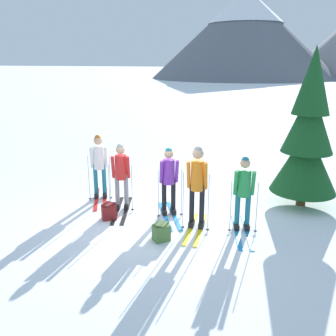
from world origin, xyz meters
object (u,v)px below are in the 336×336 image
at_px(skier_in_purple, 169,178).
at_px(pine_tree_near, 308,136).
at_px(skier_in_white, 99,163).
at_px(skier_in_orange, 197,182).
at_px(skier_in_red, 121,175).
at_px(backpack_on_snow_front, 161,232).
at_px(backpack_on_snow_beside, 109,212).
at_px(skier_in_green, 244,191).

height_order(skier_in_purple, pine_tree_near, pine_tree_near).
xyz_separation_m(skier_in_white, pine_tree_near, (5.03, 1.32, 0.82)).
bearing_deg(skier_in_orange, skier_in_red, 169.53).
height_order(skier_in_orange, backpack_on_snow_front, skier_in_orange).
distance_m(skier_in_red, backpack_on_snow_front, 2.06).
relative_size(skier_in_purple, backpack_on_snow_front, 4.11).
bearing_deg(backpack_on_snow_front, skier_in_purple, 103.80).
bearing_deg(skier_in_white, backpack_on_snow_beside, -52.48).
bearing_deg(skier_in_purple, pine_tree_near, 30.47).
relative_size(skier_in_orange, backpack_on_snow_front, 4.61).
distance_m(skier_in_purple, backpack_on_snow_beside, 1.58).
bearing_deg(backpack_on_snow_beside, skier_in_orange, 7.80).
bearing_deg(backpack_on_snow_front, skier_in_white, 144.27).
height_order(skier_in_red, skier_in_purple, skier_in_red).
xyz_separation_m(skier_in_red, skier_in_purple, (1.18, 0.10, 0.02)).
bearing_deg(skier_in_green, skier_in_orange, -167.18).
bearing_deg(skier_in_green, skier_in_purple, 171.97).
distance_m(skier_in_orange, backpack_on_snow_beside, 2.21).
height_order(skier_in_orange, backpack_on_snow_beside, skier_in_orange).
xyz_separation_m(skier_in_green, backpack_on_snow_front, (-1.45, -1.07, -0.70)).
bearing_deg(skier_in_purple, backpack_on_snow_beside, -148.07).
height_order(skier_in_white, backpack_on_snow_front, skier_in_white).
xyz_separation_m(skier_in_orange, backpack_on_snow_beside, (-2.02, -0.28, -0.86)).
distance_m(skier_in_red, backpack_on_snow_beside, 0.96).
distance_m(skier_in_orange, backpack_on_snow_front, 1.31).
distance_m(skier_in_green, pine_tree_near, 2.47).
relative_size(skier_in_red, backpack_on_snow_beside, 4.38).
height_order(skier_in_red, backpack_on_snow_beside, skier_in_red).
height_order(skier_in_red, backpack_on_snow_front, skier_in_red).
bearing_deg(pine_tree_near, skier_in_orange, -133.96).
distance_m(skier_in_white, pine_tree_near, 5.27).
bearing_deg(backpack_on_snow_beside, skier_in_green, 9.43).
xyz_separation_m(skier_in_white, backpack_on_snow_front, (2.41, -1.73, -0.78)).
bearing_deg(skier_in_red, pine_tree_near, 23.90).
relative_size(skier_in_green, backpack_on_snow_beside, 4.39).
xyz_separation_m(skier_in_red, skier_in_green, (2.96, -0.15, -0.01)).
bearing_deg(skier_in_purple, skier_in_white, 168.76).
xyz_separation_m(skier_in_orange, skier_in_green, (0.95, 0.22, -0.17)).
xyz_separation_m(skier_in_white, skier_in_purple, (2.08, -0.41, -0.05)).
bearing_deg(backpack_on_snow_beside, backpack_on_snow_front, -20.70).
relative_size(skier_in_purple, backpack_on_snow_beside, 4.09).
xyz_separation_m(skier_in_red, skier_in_orange, (2.01, -0.37, 0.16)).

